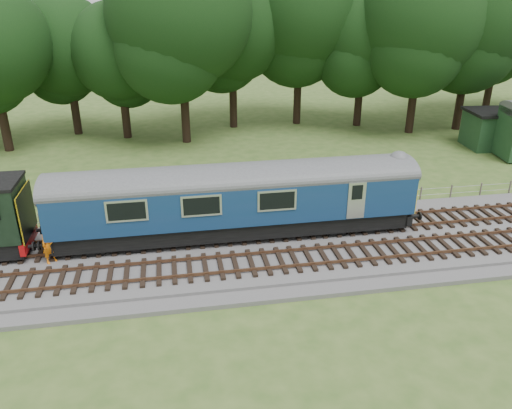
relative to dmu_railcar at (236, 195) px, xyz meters
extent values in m
plane|color=#395921|center=(3.75, -1.40, -2.61)|extent=(120.00, 120.00, 0.00)
cube|color=#4C4C4F|center=(3.75, -1.40, -2.43)|extent=(70.00, 7.00, 0.35)
cube|color=brown|center=(3.75, -0.72, -2.12)|extent=(66.50, 0.07, 0.14)
cube|color=brown|center=(3.75, 0.72, -2.12)|extent=(66.50, 0.07, 0.14)
cube|color=brown|center=(3.75, -3.72, -2.12)|extent=(66.50, 0.07, 0.14)
cube|color=brown|center=(3.75, -2.28, -2.12)|extent=(66.50, 0.07, 0.14)
cube|color=black|center=(-0.01, 0.00, -1.55)|extent=(17.46, 2.52, 0.85)
cube|color=navy|center=(-0.01, 0.00, -0.12)|extent=(18.00, 2.80, 2.05)
cube|color=yellow|center=(9.01, 0.00, -0.50)|extent=(0.06, 2.74, 1.30)
cube|color=black|center=(5.99, 0.00, -1.75)|extent=(2.60, 2.00, 0.55)
cube|color=black|center=(-6.01, 0.00, -1.75)|extent=(2.60, 2.00, 0.55)
cube|color=#A80C0F|center=(-10.03, 0.00, -1.55)|extent=(0.25, 2.60, 0.55)
cube|color=yellow|center=(-9.89, 0.00, -0.15)|extent=(0.06, 2.55, 2.30)
imported|color=orange|center=(-8.84, -1.21, -1.31)|extent=(0.82, 0.79, 1.89)
cube|color=#1C3E21|center=(22.54, 12.83, -1.21)|extent=(3.66, 3.66, 2.79)
cube|color=black|center=(22.54, 12.83, 0.30)|extent=(4.03, 4.03, 0.22)
camera|label=1|loc=(-2.99, -22.75, 9.54)|focal=35.00mm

